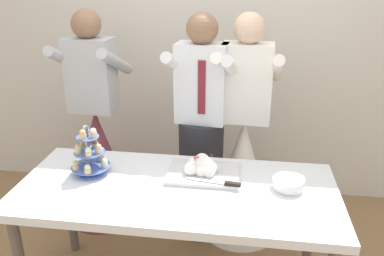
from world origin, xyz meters
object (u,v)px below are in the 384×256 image
dessert_table (176,198)px  cupcake_stand (90,155)px  main_cake_tray (203,169)px  person_bride (242,163)px  person_groom (201,143)px  plate_stack (288,183)px  person_guest (98,151)px

dessert_table → cupcake_stand: size_ratio=5.90×
main_cake_tray → person_bride: bearing=67.8°
cupcake_stand → person_groom: 0.85m
plate_stack → person_bride: size_ratio=0.11×
person_groom → person_bride: same height
plate_stack → person_groom: person_groom is taller
dessert_table → plate_stack: plate_stack is taller
main_cake_tray → person_bride: person_bride is taller
cupcake_stand → plate_stack: (1.15, -0.02, -0.08)m
person_bride → main_cake_tray: bearing=-112.2°
plate_stack → person_guest: (-1.38, 0.70, -0.23)m
person_guest → person_groom: bearing=-6.9°
cupcake_stand → person_guest: bearing=108.3°
person_groom → person_bride: bearing=9.0°
dessert_table → cupcake_stand: (-0.53, 0.09, 0.19)m
main_cake_tray → person_guest: person_guest is taller
person_guest → plate_stack: bearing=-27.0°
plate_stack → main_cake_tray: bearing=169.8°
dessert_table → main_cake_tray: 0.23m
plate_stack → person_bride: person_bride is taller
dessert_table → main_cake_tray: (0.13, 0.16, 0.11)m
plate_stack → person_guest: size_ratio=0.11×
main_cake_tray → person_groom: size_ratio=0.26×
dessert_table → person_bride: 0.82m
main_cake_tray → person_groom: (-0.07, 0.52, -0.07)m
person_bride → person_guest: bearing=177.4°
plate_stack → person_bride: (-0.26, 0.65, -0.23)m
dessert_table → person_guest: person_guest is taller
person_bride → dessert_table: bearing=-116.6°
main_cake_tray → person_guest: size_ratio=0.26×
main_cake_tray → person_bride: (0.23, 0.56, -0.23)m
person_groom → person_bride: (0.30, 0.05, -0.16)m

